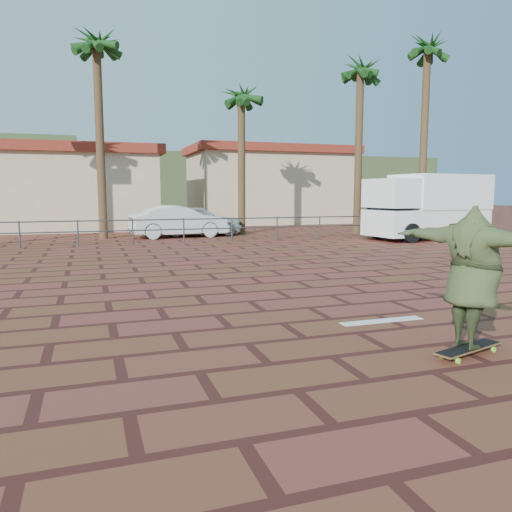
% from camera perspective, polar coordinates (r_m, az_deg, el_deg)
% --- Properties ---
extents(ground, '(120.00, 120.00, 0.00)m').
position_cam_1_polar(ground, '(8.84, 6.09, -5.90)').
color(ground, maroon).
rests_on(ground, ground).
extents(paint_stripe, '(1.40, 0.22, 0.01)m').
position_cam_1_polar(paint_stripe, '(8.15, 14.17, -7.20)').
color(paint_stripe, white).
rests_on(paint_stripe, ground).
extents(guardrail, '(24.06, 0.06, 1.00)m').
position_cam_1_polar(guardrail, '(20.19, -8.26, 3.41)').
color(guardrail, '#47494F').
rests_on(guardrail, ground).
extents(palm_left, '(2.40, 2.40, 9.45)m').
position_cam_1_polar(palm_left, '(23.59, -17.77, 21.53)').
color(palm_left, brown).
rests_on(palm_left, ground).
extents(palm_center, '(2.40, 2.40, 7.75)m').
position_cam_1_polar(palm_center, '(24.76, -1.69, 17.38)').
color(palm_center, brown).
rests_on(palm_center, ground).
extents(palm_right, '(2.40, 2.40, 9.05)m').
position_cam_1_polar(palm_right, '(25.81, 11.85, 19.58)').
color(palm_right, brown).
rests_on(palm_right, ground).
extents(palm_far_right, '(2.40, 2.40, 10.05)m').
position_cam_1_polar(palm_far_right, '(26.82, 19.00, 20.91)').
color(palm_far_right, brown).
rests_on(palm_far_right, ground).
extents(building_west, '(12.60, 7.60, 4.50)m').
position_cam_1_polar(building_west, '(29.91, -23.37, 7.19)').
color(building_west, beige).
rests_on(building_west, ground).
extents(building_east, '(10.60, 6.60, 5.00)m').
position_cam_1_polar(building_east, '(33.87, 1.46, 8.15)').
color(building_east, beige).
rests_on(building_east, ground).
extents(hill_front, '(70.00, 18.00, 6.00)m').
position_cam_1_polar(hill_front, '(57.94, -15.18, 7.98)').
color(hill_front, '#384C28').
rests_on(hill_front, ground).
extents(longboard, '(1.12, 0.54, 0.11)m').
position_cam_1_polar(longboard, '(6.80, 23.12, -9.70)').
color(longboard, olive).
rests_on(longboard, ground).
extents(skateboarder, '(1.14, 2.22, 1.75)m').
position_cam_1_polar(skateboarder, '(6.61, 23.51, -2.27)').
color(skateboarder, '#3B4927').
rests_on(skateboarder, longboard).
extents(campervan, '(5.56, 2.82, 2.78)m').
position_cam_1_polar(campervan, '(22.91, 19.05, 5.49)').
color(campervan, white).
rests_on(campervan, ground).
extents(car_silver, '(4.22, 1.76, 1.43)m').
position_cam_1_polar(car_silver, '(23.70, -6.77, 4.07)').
color(car_silver, '#B6B8BE').
rests_on(car_silver, ground).
extents(car_white, '(4.48, 1.90, 1.44)m').
position_cam_1_polar(car_white, '(22.80, -8.79, 3.93)').
color(car_white, silver).
rests_on(car_white, ground).
extents(street_sign, '(0.45, 0.06, 2.20)m').
position_cam_1_polar(street_sign, '(25.23, 19.73, 5.76)').
color(street_sign, gray).
rests_on(street_sign, ground).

